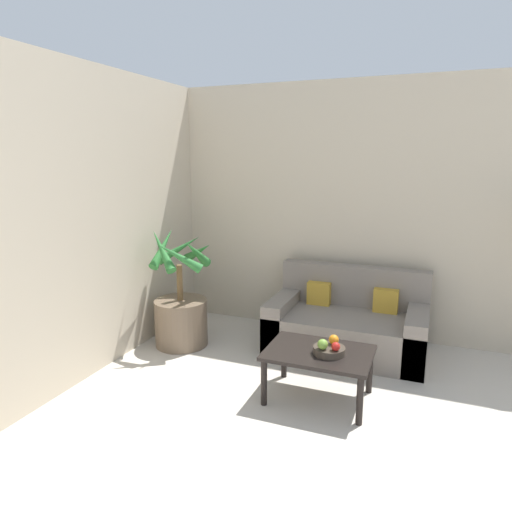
# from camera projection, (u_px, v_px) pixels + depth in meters

# --- Properties ---
(potted_palm) EXTENTS (0.69, 0.70, 1.23)m
(potted_palm) POSITION_uv_depth(u_px,v_px,m) (181.00, 310.00, 4.70)
(potted_palm) COLOR brown
(potted_palm) RESTS_ON ground_plane
(sofa_loveseat) EXTENTS (1.53, 0.85, 0.81)m
(sofa_loveseat) POSITION_uv_depth(u_px,v_px,m) (347.00, 325.00, 4.59)
(sofa_loveseat) COLOR gray
(sofa_loveseat) RESTS_ON ground_plane
(coffee_table) EXTENTS (0.83, 0.59, 0.41)m
(coffee_table) POSITION_uv_depth(u_px,v_px,m) (319.00, 358.00, 3.63)
(coffee_table) COLOR black
(coffee_table) RESTS_ON ground_plane
(fruit_bowl) EXTENTS (0.25, 0.25, 0.06)m
(fruit_bowl) POSITION_uv_depth(u_px,v_px,m) (329.00, 350.00, 3.56)
(fruit_bowl) COLOR #42382D
(fruit_bowl) RESTS_ON coffee_table
(apple_red) EXTENTS (0.07, 0.07, 0.07)m
(apple_red) POSITION_uv_depth(u_px,v_px,m) (336.00, 347.00, 3.48)
(apple_red) COLOR red
(apple_red) RESTS_ON fruit_bowl
(apple_green) EXTENTS (0.08, 0.08, 0.08)m
(apple_green) POSITION_uv_depth(u_px,v_px,m) (323.00, 344.00, 3.51)
(apple_green) COLOR olive
(apple_green) RESTS_ON fruit_bowl
(orange_fruit) EXTENTS (0.08, 0.08, 0.08)m
(orange_fruit) POSITION_uv_depth(u_px,v_px,m) (334.00, 340.00, 3.60)
(orange_fruit) COLOR orange
(orange_fruit) RESTS_ON fruit_bowl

